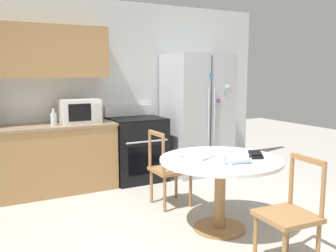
{
  "coord_description": "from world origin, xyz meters",
  "views": [
    {
      "loc": [
        -1.88,
        -2.66,
        1.59
      ],
      "look_at": [
        0.19,
        1.15,
        0.95
      ],
      "focal_mm": 40.0,
      "sensor_mm": 36.0,
      "label": 1
    }
  ],
  "objects": [
    {
      "name": "ground_plane",
      "position": [
        0.0,
        0.0,
        0.0
      ],
      "size": [
        14.0,
        14.0,
        0.0
      ],
      "primitive_type": "plane",
      "color": "#B2ADA3"
    },
    {
      "name": "dining_chair_near",
      "position": [
        0.36,
        -0.6,
        0.43
      ],
      "size": [
        0.45,
        0.45,
        0.9
      ],
      "rotation": [
        0.0,
        0.0,
        1.5
      ],
      "color": "#9E7042",
      "rests_on": "ground_plane"
    },
    {
      "name": "dining_chair_far",
      "position": [
        0.17,
        1.1,
        0.43
      ],
      "size": [
        0.42,
        0.42,
        0.9
      ],
      "rotation": [
        0.0,
        0.0,
        4.71
      ],
      "color": "#9E7042",
      "rests_on": "ground_plane"
    },
    {
      "name": "candle_glass",
      "position": [
        0.16,
        0.05,
        0.77
      ],
      "size": [
        0.08,
        0.08,
        0.09
      ],
      "color": "silver",
      "rests_on": "dining_table"
    },
    {
      "name": "kitchen_counter",
      "position": [
        -1.16,
        2.29,
        0.45
      ],
      "size": [
        2.1,
        0.64,
        0.9
      ],
      "color": "#AD7F4C",
      "rests_on": "ground_plane"
    },
    {
      "name": "refrigerator",
      "position": [
        1.28,
        2.21,
        0.93
      ],
      "size": [
        0.94,
        0.78,
        1.85
      ],
      "color": "#B2B5BA",
      "rests_on": "ground_plane"
    },
    {
      "name": "mail_stack",
      "position": [
        0.11,
        0.41,
        0.75
      ],
      "size": [
        0.31,
        0.36,
        0.02
      ],
      "color": "white",
      "rests_on": "dining_table"
    },
    {
      "name": "folded_napkin",
      "position": [
        0.33,
        -0.01,
        0.76
      ],
      "size": [
        0.2,
        0.11,
        0.05
      ],
      "color": "#A3BCDB",
      "rests_on": "dining_table"
    },
    {
      "name": "wallet",
      "position": [
        0.61,
        0.1,
        0.76
      ],
      "size": [
        0.16,
        0.16,
        0.07
      ],
      "color": "black",
      "rests_on": "dining_table"
    },
    {
      "name": "dining_table",
      "position": [
        0.29,
        0.26,
        0.59
      ],
      "size": [
        1.21,
        1.21,
        0.73
      ],
      "color": "white",
      "rests_on": "ground_plane"
    },
    {
      "name": "back_wall",
      "position": [
        -0.3,
        2.59,
        1.44
      ],
      "size": [
        5.2,
        0.44,
        2.6
      ],
      "color": "silver",
      "rests_on": "ground_plane"
    },
    {
      "name": "microwave",
      "position": [
        -0.55,
        2.28,
        1.06
      ],
      "size": [
        0.51,
        0.37,
        0.32
      ],
      "color": "white",
      "rests_on": "kitchen_counter"
    },
    {
      "name": "oven_range",
      "position": [
        0.28,
        2.26,
        0.47
      ],
      "size": [
        0.76,
        0.68,
        1.08
      ],
      "color": "black",
      "rests_on": "ground_plane"
    },
    {
      "name": "counter_bottle",
      "position": [
        -0.91,
        2.19,
        0.99
      ],
      "size": [
        0.08,
        0.08,
        0.24
      ],
      "color": "silver",
      "rests_on": "kitchen_counter"
    }
  ]
}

